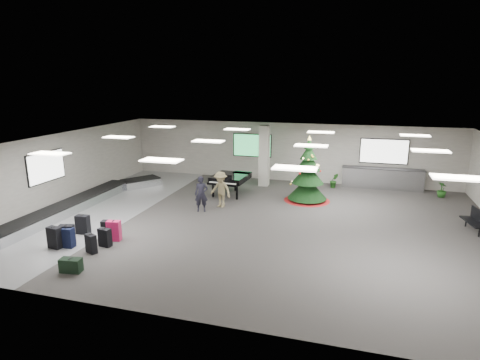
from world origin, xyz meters
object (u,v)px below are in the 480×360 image
(christmas_tree, at_px, (308,179))
(potted_plant_left, at_px, (334,180))
(pink_suitcase, at_px, (114,231))
(baggage_carousel, at_px, (86,201))
(service_counter, at_px, (382,178))
(grand_piano, at_px, (230,178))
(traveler_a, at_px, (201,194))
(potted_plant_right, at_px, (442,190))
(bench, at_px, (476,220))
(traveler_b, at_px, (221,189))

(christmas_tree, distance_m, potted_plant_left, 2.95)
(pink_suitcase, xyz_separation_m, christmas_tree, (5.90, 6.69, 0.68))
(baggage_carousel, xyz_separation_m, pink_suitcase, (3.48, -3.16, 0.15))
(baggage_carousel, height_order, service_counter, service_counter)
(pink_suitcase, bearing_deg, grand_piano, 61.17)
(service_counter, height_order, traveler_a, traveler_a)
(traveler_a, bearing_deg, grand_piano, 64.10)
(baggage_carousel, distance_m, potted_plant_right, 16.59)
(potted_plant_left, bearing_deg, christmas_tree, -111.92)
(traveler_a, bearing_deg, baggage_carousel, 169.55)
(potted_plant_left, bearing_deg, baggage_carousel, -149.34)
(pink_suitcase, xyz_separation_m, potted_plant_right, (12.04, 9.00, 0.01))
(bench, height_order, potted_plant_left, bench)
(bench, bearing_deg, christmas_tree, 149.98)
(service_counter, height_order, potted_plant_left, service_counter)
(pink_suitcase, bearing_deg, traveler_a, 54.53)
(christmas_tree, distance_m, traveler_b, 4.10)
(pink_suitcase, height_order, bench, bench)
(traveler_b, xyz_separation_m, potted_plant_right, (9.68, 4.35, -0.43))
(baggage_carousel, xyz_separation_m, service_counter, (12.84, 6.73, 0.33))
(christmas_tree, distance_m, grand_piano, 3.76)
(bench, bearing_deg, pink_suitcase, -170.97)
(pink_suitcase, height_order, christmas_tree, christmas_tree)
(service_counter, xyz_separation_m, traveler_b, (-7.00, -5.24, 0.25))
(pink_suitcase, distance_m, christmas_tree, 8.95)
(pink_suitcase, bearing_deg, potted_plant_left, 42.47)
(potted_plant_left, bearing_deg, service_counter, 12.57)
(potted_plant_left, bearing_deg, pink_suitcase, -126.71)
(traveler_a, bearing_deg, service_counter, 20.60)
(bench, distance_m, traveler_b, 10.02)
(traveler_b, relative_size, potted_plant_left, 2.05)
(pink_suitcase, relative_size, bench, 0.54)
(christmas_tree, bearing_deg, baggage_carousel, -159.38)
(traveler_b, bearing_deg, pink_suitcase, -97.92)
(baggage_carousel, relative_size, bench, 7.09)
(bench, bearing_deg, grand_piano, 157.20)
(bench, bearing_deg, service_counter, 108.20)
(pink_suitcase, bearing_deg, christmas_tree, 37.75)
(potted_plant_right, bearing_deg, traveler_a, -153.34)
(christmas_tree, bearing_deg, bench, -19.42)
(pink_suitcase, distance_m, potted_plant_left, 11.67)
(bench, distance_m, traveler_a, 10.62)
(service_counter, xyz_separation_m, bench, (3.01, -5.48, -0.08))
(traveler_a, bearing_deg, bench, -14.87)
(baggage_carousel, distance_m, pink_suitcase, 4.70)
(traveler_a, xyz_separation_m, traveler_b, (0.59, 0.81, 0.03))
(service_counter, relative_size, potted_plant_right, 5.46)
(potted_plant_left, distance_m, potted_plant_right, 5.07)
(baggage_carousel, bearing_deg, potted_plant_left, 30.66)
(potted_plant_left, relative_size, potted_plant_right, 1.05)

